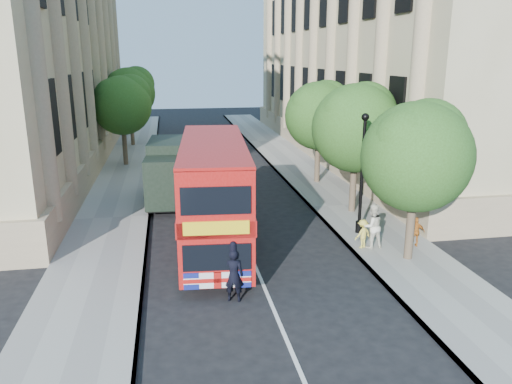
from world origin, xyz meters
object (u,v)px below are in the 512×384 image
box_van (171,173)px  woman_pedestrian (372,226)px  lamp_post (362,179)px  double_decker_bus (214,192)px  police_constable (233,275)px

box_van → woman_pedestrian: 11.30m
lamp_post → box_van: lamp_post is taller
lamp_post → double_decker_bus: 6.29m
double_decker_bus → police_constable: bearing=-83.8°
lamp_post → box_van: bearing=140.8°
lamp_post → woman_pedestrian: size_ratio=2.86×
double_decker_bus → police_constable: 4.88m
police_constable → woman_pedestrian: woman_pedestrian is taller
police_constable → double_decker_bus: bearing=-73.1°
police_constable → woman_pedestrian: bearing=-136.3°
lamp_post → police_constable: size_ratio=2.94×
lamp_post → police_constable: 8.09m
double_decker_bus → box_van: size_ratio=1.63×
box_van → double_decker_bus: bearing=-72.8°
double_decker_bus → woman_pedestrian: size_ratio=5.20×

